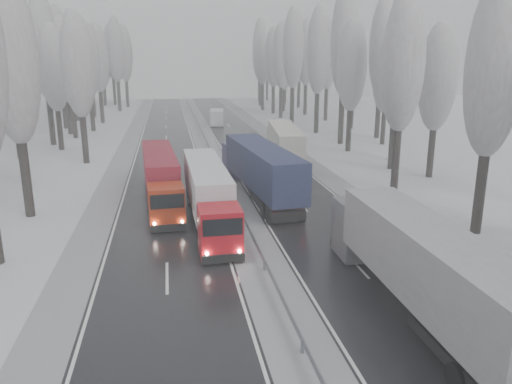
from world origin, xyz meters
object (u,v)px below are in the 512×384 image
object	(u,v)px
box_truck_distant	(217,117)
truck_red_red	(160,174)
truck_grey_tarp	(418,261)
truck_cream_box	(284,141)
truck_red_white	(208,190)
truck_blue_box	(259,167)

from	to	relation	value
box_truck_distant	truck_red_red	world-z (taller)	truck_red_red
truck_grey_tarp	truck_cream_box	distance (m)	33.64
truck_red_white	truck_red_red	size ratio (longest dim) A/B	1.01
box_truck_distant	truck_cream_box	bearing A→B (deg)	-76.63
truck_cream_box	box_truck_distant	distance (m)	33.44
truck_cream_box	box_truck_distant	size ratio (longest dim) A/B	2.24
truck_grey_tarp	truck_cream_box	bearing A→B (deg)	87.43
truck_blue_box	truck_red_white	bearing A→B (deg)	-135.48
truck_blue_box	truck_red_red	size ratio (longest dim) A/B	1.15
box_truck_distant	truck_grey_tarp	bearing A→B (deg)	-81.59
truck_cream_box	truck_red_red	distance (m)	18.49
box_truck_distant	truck_red_red	distance (m)	47.07
truck_grey_tarp	box_truck_distant	size ratio (longest dim) A/B	2.36
box_truck_distant	truck_red_white	bearing A→B (deg)	-89.94
truck_blue_box	truck_red_white	world-z (taller)	truck_blue_box
truck_blue_box	truck_grey_tarp	bearing A→B (deg)	-86.01
truck_cream_box	box_truck_distant	bearing A→B (deg)	103.85
truck_blue_box	truck_red_white	size ratio (longest dim) A/B	1.14
truck_grey_tarp	truck_red_white	bearing A→B (deg)	119.07
truck_blue_box	box_truck_distant	bearing A→B (deg)	82.80
truck_grey_tarp	box_truck_distant	world-z (taller)	truck_grey_tarp
truck_grey_tarp	box_truck_distant	distance (m)	66.83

